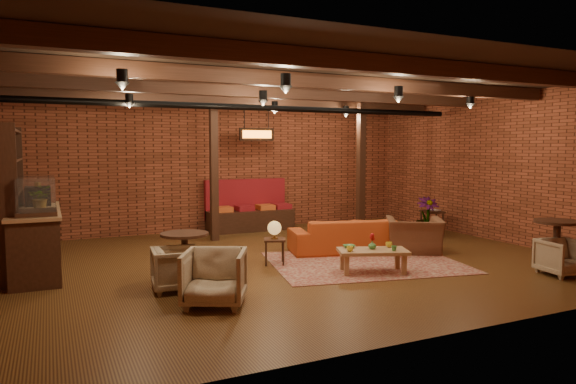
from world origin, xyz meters
name	(u,v)px	position (x,y,z in m)	size (l,w,h in m)	color
floor	(290,261)	(0.00, 0.00, 0.00)	(10.00, 10.00, 0.00)	#361C0D
ceiling	(290,81)	(0.00, 0.00, 3.20)	(10.00, 8.00, 0.02)	black
wall_back	(221,165)	(0.00, 4.00, 1.60)	(10.00, 0.02, 3.20)	brown
wall_front	(449,189)	(0.00, -4.00, 1.60)	(10.00, 0.02, 3.20)	brown
wall_right	(497,168)	(5.00, 0.00, 1.60)	(0.02, 8.00, 3.20)	brown
ceiling_beams	(290,88)	(0.00, 0.00, 3.08)	(9.80, 6.40, 0.22)	black
ceiling_pipe	(256,108)	(0.00, 1.60, 2.85)	(0.12, 0.12, 9.60)	black
post_left	(214,168)	(-0.60, 2.60, 1.60)	(0.16, 0.16, 3.20)	black
post_right	(361,166)	(2.80, 2.00, 1.60)	(0.16, 0.16, 3.20)	black
service_counter	(35,224)	(-4.10, 1.00, 0.80)	(0.80, 2.50, 1.60)	black
plant_counter	(41,197)	(-4.00, 1.20, 1.22)	(0.35, 0.39, 0.30)	#337F33
shelving_hutch	(6,200)	(-4.50, 1.10, 1.20)	(0.52, 2.00, 2.40)	black
banquette	(250,210)	(0.60, 3.55, 0.50)	(2.10, 0.70, 1.00)	maroon
service_sign	(257,134)	(0.60, 3.10, 2.35)	(0.86, 0.06, 0.30)	orange
ceiling_spotlights	(290,101)	(0.00, 0.00, 2.86)	(6.40, 4.40, 0.28)	black
rug	(365,262)	(1.16, -0.66, 0.01)	(3.28, 2.50, 0.01)	maroon
sofa	(348,235)	(1.40, 0.30, 0.33)	(2.25, 0.88, 0.66)	#A73D17
coffee_table	(372,252)	(0.87, -1.32, 0.34)	(1.24, 0.92, 0.63)	#A27B4B
side_table_lamp	(274,231)	(-0.33, -0.08, 0.58)	(0.48, 0.48, 0.77)	black
round_table_left	(185,249)	(-2.04, -0.59, 0.51)	(0.72, 0.72, 0.76)	black
armchair_a	(176,267)	(-2.26, -0.97, 0.34)	(0.66, 0.62, 0.68)	beige
armchair_b	(214,275)	(-1.97, -1.90, 0.40)	(0.78, 0.73, 0.80)	beige
armchair_right	(414,230)	(2.53, -0.32, 0.45)	(1.04, 0.67, 0.91)	brown
side_table_book	(432,212)	(4.40, 1.35, 0.50)	(0.60, 0.60, 0.56)	black
round_table_right	(557,237)	(3.69, -2.52, 0.57)	(0.72, 0.72, 0.85)	black
armchair_far	(563,256)	(3.54, -2.75, 0.32)	(0.62, 0.58, 0.64)	beige
plant_tall	(428,177)	(3.94, 0.97, 1.37)	(1.54, 1.54, 2.74)	#4C7F4C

